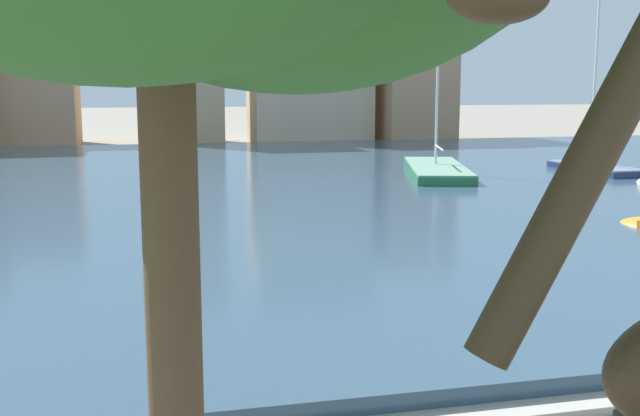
% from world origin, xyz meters
% --- Properties ---
extents(harbor_water, '(88.05, 43.93, 0.38)m').
position_xyz_m(harbor_water, '(0.00, 30.41, 0.19)').
color(harbor_water, '#334C60').
rests_on(harbor_water, ground).
extents(sailboat_navy, '(1.89, 6.14, 8.74)m').
position_xyz_m(sailboat_navy, '(17.72, 31.16, 0.40)').
color(sailboat_navy, navy).
rests_on(sailboat_navy, ground).
extents(sailboat_green, '(4.76, 9.66, 7.58)m').
position_xyz_m(sailboat_green, '(10.48, 32.15, 0.41)').
color(sailboat_green, '#236B42').
rests_on(sailboat_green, ground).
extents(townhouse_wide_warehouse, '(5.47, 7.04, 8.30)m').
position_xyz_m(townhouse_wide_warehouse, '(-9.30, 57.56, 4.16)').
color(townhouse_wide_warehouse, tan).
rests_on(townhouse_wide_warehouse, ground).
extents(townhouse_narrow_midrow, '(5.71, 6.85, 12.44)m').
position_xyz_m(townhouse_narrow_midrow, '(0.61, 56.66, 6.24)').
color(townhouse_narrow_midrow, tan).
rests_on(townhouse_narrow_midrow, ground).
extents(townhouse_tall_gabled, '(8.91, 5.32, 12.60)m').
position_xyz_m(townhouse_tall_gabled, '(10.05, 56.13, 6.32)').
color(townhouse_tall_gabled, '#C6B293').
rests_on(townhouse_tall_gabled, ground).
extents(townhouse_end_terrace, '(5.32, 7.49, 10.04)m').
position_xyz_m(townhouse_end_terrace, '(17.80, 55.68, 5.03)').
color(townhouse_end_terrace, tan).
rests_on(townhouse_end_terrace, ground).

